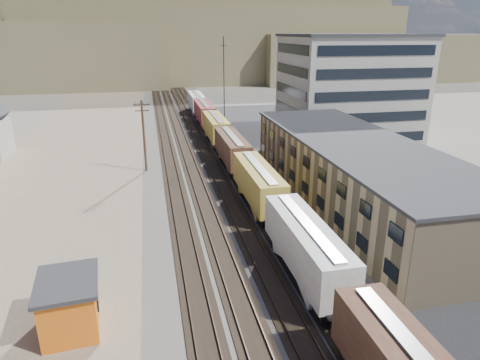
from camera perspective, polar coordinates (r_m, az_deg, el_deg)
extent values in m
cube|color=#4C4742|center=(70.36, -5.46, 3.64)|extent=(18.00, 200.00, 0.06)
cube|color=#786552|center=(61.65, -23.07, -0.10)|extent=(24.00, 180.00, 0.03)
cube|color=#232326|center=(63.00, 16.57, 1.06)|extent=(26.00, 120.00, 0.04)
cube|color=black|center=(69.98, -9.53, 3.44)|extent=(2.60, 200.00, 0.08)
cube|color=#38281E|center=(69.93, -10.13, 3.49)|extent=(0.08, 200.00, 0.16)
cube|color=#38281E|center=(69.98, -8.95, 3.57)|extent=(0.08, 200.00, 0.16)
cube|color=black|center=(70.16, -7.08, 3.60)|extent=(2.60, 200.00, 0.08)
cube|color=#38281E|center=(70.07, -7.67, 3.65)|extent=(0.08, 200.00, 0.16)
cube|color=#38281E|center=(70.19, -6.50, 3.73)|extent=(0.08, 200.00, 0.16)
cube|color=black|center=(70.46, -4.65, 3.75)|extent=(2.60, 200.00, 0.08)
cube|color=#38281E|center=(70.34, -5.23, 3.81)|extent=(0.08, 200.00, 0.16)
cube|color=#38281E|center=(70.52, -4.07, 3.88)|extent=(0.08, 200.00, 0.16)
cube|color=black|center=(70.85, -2.40, 3.88)|extent=(2.60, 200.00, 0.08)
cube|color=#38281E|center=(70.71, -2.98, 3.94)|extent=(0.08, 200.00, 0.16)
cube|color=#38281E|center=(70.94, -1.83, 4.01)|extent=(0.08, 200.00, 0.16)
cube|color=black|center=(27.92, 16.36, -21.74)|extent=(2.20, 2.20, 0.90)
cube|color=black|center=(31.45, 11.94, -16.11)|extent=(2.20, 2.20, 0.90)
cube|color=black|center=(39.54, 6.06, -7.97)|extent=(2.20, 2.20, 0.90)
cube|color=beige|center=(34.32, 8.80, -8.50)|extent=(3.00, 13.34, 3.40)
cube|color=#B7B7B2|center=(33.54, 8.95, -5.80)|extent=(0.90, 12.33, 0.16)
cube|color=black|center=(43.88, 4.05, -5.05)|extent=(2.20, 2.20, 0.90)
cube|color=black|center=(53.00, 1.05, -0.67)|extent=(2.20, 2.20, 0.90)
cube|color=#B0892E|center=(47.64, 2.44, -0.25)|extent=(3.00, 13.34, 3.40)
cube|color=#B7B7B2|center=(47.08, 2.47, 1.79)|extent=(0.90, 12.33, 0.16)
cube|color=black|center=(57.66, -0.08, 0.99)|extent=(2.20, 2.20, 0.90)
cube|color=black|center=(67.21, -1.88, 3.62)|extent=(2.20, 2.20, 0.90)
cube|color=#46261E|center=(61.83, -1.06, 4.31)|extent=(3.00, 13.34, 3.40)
cube|color=#B7B7B2|center=(61.40, -1.07, 5.92)|extent=(0.90, 12.33, 0.16)
cube|color=black|center=(72.01, -2.60, 4.67)|extent=(2.20, 2.20, 0.90)
cube|color=black|center=(81.77, -3.79, 6.39)|extent=(2.20, 2.20, 0.90)
cube|color=#B0892E|center=(76.41, -3.26, 7.15)|extent=(3.00, 13.34, 3.40)
cube|color=#B7B7B2|center=(76.06, -3.28, 8.46)|extent=(0.90, 12.33, 0.16)
cube|color=black|center=(86.66, -4.28, 7.11)|extent=(2.20, 2.20, 0.90)
cube|color=black|center=(96.53, -5.13, 8.32)|extent=(2.20, 2.20, 0.90)
cube|color=maroon|center=(91.19, -4.76, 9.07)|extent=(3.00, 13.34, 3.40)
cube|color=#B7B7B2|center=(90.90, -4.79, 10.17)|extent=(0.90, 12.32, 0.16)
cube|color=black|center=(101.46, -5.49, 8.83)|extent=(2.20, 2.20, 0.90)
cube|color=black|center=(111.41, -6.12, 9.73)|extent=(2.20, 2.20, 0.90)
cube|color=beige|center=(106.09, -5.86, 10.45)|extent=(3.00, 13.34, 3.40)
cube|color=#B7B7B2|center=(105.84, -5.89, 11.40)|extent=(0.90, 12.32, 0.16)
cube|color=tan|center=(50.38, 15.19, 0.88)|extent=(12.00, 40.00, 7.00)
cube|color=#2D2D30|center=(49.42, 15.55, 4.85)|extent=(12.40, 40.40, 0.30)
cube|color=black|center=(48.41, 8.66, -1.02)|extent=(0.12, 36.00, 1.20)
cube|color=black|center=(47.47, 8.84, 2.38)|extent=(0.12, 36.00, 1.20)
cube|color=#9E998E|center=(81.26, 14.31, 11.68)|extent=(22.00, 18.00, 18.00)
cube|color=#2D2D30|center=(80.68, 14.86, 18.16)|extent=(22.60, 18.60, 0.50)
cube|color=black|center=(77.07, 6.74, 11.76)|extent=(0.12, 16.00, 16.00)
cube|color=black|center=(73.30, 17.41, 10.66)|extent=(20.00, 0.12, 16.00)
cylinder|color=#382619|center=(60.99, -12.68, 5.67)|extent=(0.32, 0.32, 10.00)
cube|color=#382619|center=(60.15, -12.99, 9.75)|extent=(2.20, 0.14, 0.14)
cube|color=#382619|center=(60.28, -12.93, 9.00)|extent=(1.90, 0.14, 0.14)
cylinder|color=black|center=(60.12, -12.42, 9.93)|extent=(0.08, 0.08, 0.22)
cylinder|color=black|center=(79.20, -2.14, 12.07)|extent=(0.16, 0.16, 18.00)
cube|color=black|center=(78.63, -2.21, 17.50)|extent=(1.20, 0.08, 0.08)
cube|color=brown|center=(179.61, -3.36, 17.57)|extent=(140.00, 45.00, 28.00)
cube|color=brown|center=(194.01, 18.86, 15.26)|extent=(110.00, 38.00, 18.00)
cube|color=brown|center=(197.46, -13.40, 17.83)|extent=(200.00, 60.00, 32.00)
cube|color=orange|center=(31.23, -21.74, -15.36)|extent=(3.82, 4.84, 3.39)
cube|color=#2D2D30|center=(30.29, -22.16, -12.51)|extent=(4.32, 5.33, 0.28)
cube|color=black|center=(31.03, -18.44, -14.92)|extent=(0.22, 1.14, 1.13)
imported|color=navy|center=(70.21, 15.04, 3.60)|extent=(5.29, 5.17, 1.41)
imported|color=silver|center=(79.84, 13.93, 5.50)|extent=(2.06, 4.10, 1.34)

